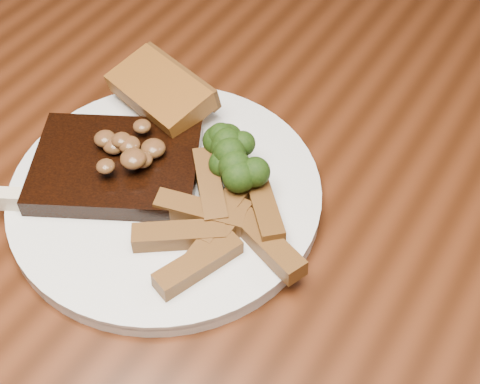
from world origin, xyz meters
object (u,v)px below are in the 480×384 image
Objects in this scene: garlic_bread at (162,107)px; dining_table at (242,255)px; potato_wedges at (214,225)px; steak at (117,167)px; plate at (166,195)px.

dining_table is at bearing -3.51° from garlic_bread.
dining_table is at bearing 96.90° from potato_wedges.
garlic_bread is at bearing 70.06° from steak.
plate is 0.10m from garlic_bread.
steak is at bearing -66.21° from garlic_bread.
garlic_bread is 0.16m from potato_wedges.
potato_wedges is at bearing -33.22° from steak.
plate is 0.07m from potato_wedges.
potato_wedges reaches higher than plate.
steak is 1.45× the size of garlic_bread.
plate is at bearing 165.83° from potato_wedges.
plate is 2.81× the size of potato_wedges.
plate is 0.05m from steak.
dining_table is at bearing 35.01° from plate.
potato_wedges reaches higher than dining_table.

